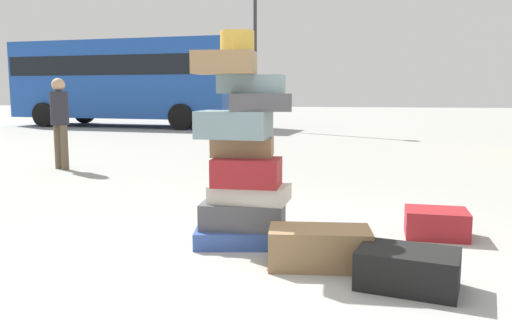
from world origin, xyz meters
TOP-DOWN VIEW (x-y plane):
  - ground_plane at (0.00, 0.00)m, footprint 80.00×80.00m
  - suitcase_tower at (-0.22, 0.48)m, footprint 0.88×0.64m
  - suitcase_maroon_left_side at (1.50, 0.98)m, footprint 0.57×0.45m
  - suitcase_black_behind_tower at (1.09, -0.36)m, footprint 0.75×0.59m
  - suitcase_brown_right_side at (0.48, -0.03)m, footprint 0.80×0.46m
  - person_bearded_onlooker at (-4.13, 4.26)m, footprint 0.31×0.30m
  - parked_bus at (-7.50, 14.83)m, footprint 8.82×3.53m
  - lamp_post at (-2.42, 13.90)m, footprint 0.36×0.36m

SIDE VIEW (x-z plane):
  - ground_plane at x=0.00m, z-range 0.00..0.00m
  - suitcase_maroon_left_side at x=1.50m, z-range 0.00..0.25m
  - suitcase_black_behind_tower at x=1.09m, z-range 0.00..0.26m
  - suitcase_brown_right_side at x=0.48m, z-range 0.00..0.30m
  - suitcase_tower at x=-0.22m, z-range -0.17..1.66m
  - person_bearded_onlooker at x=-4.13m, z-range 0.15..1.69m
  - parked_bus at x=-7.50m, z-range 0.26..3.41m
  - lamp_post at x=-2.42m, z-range 0.96..7.55m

